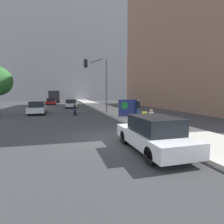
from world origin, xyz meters
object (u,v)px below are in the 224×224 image
at_px(seated_protester, 151,117).
at_px(protest_banner, 129,108).
at_px(traffic_light_pole, 99,77).
at_px(parked_car_curbside, 153,134).
at_px(car_on_road_midblock, 71,104).
at_px(city_bus_on_road, 55,96).
at_px(car_on_road_nearest, 38,108).
at_px(pedestrian_behind, 138,108).
at_px(motorcycle_on_road, 75,110).
at_px(car_on_road_distant, 51,101).

height_order(seated_protester, protest_banner, protest_banner).
relative_size(protest_banner, traffic_light_pole, 0.36).
height_order(parked_car_curbside, car_on_road_midblock, parked_car_curbside).
xyz_separation_m(seated_protester, city_bus_on_road, (-7.65, 40.27, 0.95)).
bearing_deg(protest_banner, car_on_road_nearest, 143.09).
bearing_deg(seated_protester, car_on_road_nearest, 135.48).
bearing_deg(car_on_road_nearest, seated_protester, -53.97).
xyz_separation_m(pedestrian_behind, car_on_road_nearest, (-9.62, 6.92, -0.29)).
relative_size(seated_protester, traffic_light_pole, 0.20).
height_order(car_on_road_nearest, car_on_road_midblock, car_on_road_nearest).
xyz_separation_m(protest_banner, car_on_road_nearest, (-8.83, 6.63, -0.31)).
bearing_deg(traffic_light_pole, motorcycle_on_road, 165.47).
xyz_separation_m(protest_banner, car_on_road_midblock, (-4.71, 14.91, -0.35)).
bearing_deg(traffic_light_pole, protest_banner, -64.78).
bearing_deg(motorcycle_on_road, pedestrian_behind, -43.27).
bearing_deg(city_bus_on_road, pedestrian_behind, -76.08).
distance_m(traffic_light_pole, city_bus_on_road, 31.79).
distance_m(car_on_road_nearest, city_bus_on_road, 28.68).
relative_size(protest_banner, parked_car_curbside, 0.52).
xyz_separation_m(parked_car_curbside, city_bus_on_road, (-5.59, 44.22, 1.05)).
relative_size(traffic_light_pole, parked_car_curbside, 1.45).
relative_size(parked_car_curbside, car_on_road_distant, 0.96).
relative_size(protest_banner, city_bus_on_road, 0.19).
bearing_deg(seated_protester, parked_car_curbside, -108.16).
height_order(parked_car_curbside, car_on_road_nearest, car_on_road_nearest).
relative_size(parked_car_curbside, city_bus_on_road, 0.37).
bearing_deg(pedestrian_behind, seated_protester, -58.42).
bearing_deg(seated_protester, traffic_light_pole, 109.31).
distance_m(car_on_road_nearest, motorcycle_on_road, 4.50).
height_order(pedestrian_behind, protest_banner, pedestrian_behind).
distance_m(seated_protester, traffic_light_pole, 9.91).
distance_m(protest_banner, motorcycle_on_road, 6.79).
bearing_deg(car_on_road_distant, car_on_road_midblock, -69.18).
xyz_separation_m(protest_banner, car_on_road_distant, (-8.41, 24.63, -0.36)).
distance_m(car_on_road_nearest, car_on_road_midblock, 9.25).
height_order(seated_protester, motorcycle_on_road, seated_protester).
xyz_separation_m(seated_protester, traffic_light_pole, (-1.59, 9.16, 3.43)).
bearing_deg(traffic_light_pole, car_on_road_nearest, 160.27).
bearing_deg(parked_car_curbside, pedestrian_behind, 69.54).
xyz_separation_m(traffic_light_pole, parked_car_curbside, (-0.47, -13.11, -3.52)).
distance_m(pedestrian_behind, car_on_road_distant, 26.57).
bearing_deg(pedestrian_behind, parked_car_curbside, -64.97).
relative_size(pedestrian_behind, protest_banner, 0.77).
distance_m(traffic_light_pole, parked_car_curbside, 13.58).
distance_m(traffic_light_pole, motorcycle_on_road, 4.68).
bearing_deg(car_on_road_midblock, parked_car_curbside, -84.55).
bearing_deg(seated_protester, motorcycle_on_road, 123.10).
xyz_separation_m(traffic_light_pole, motorcycle_on_road, (-2.73, 0.71, -3.73)).
bearing_deg(pedestrian_behind, traffic_light_pole, 167.23).
height_order(pedestrian_behind, motorcycle_on_road, pedestrian_behind).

